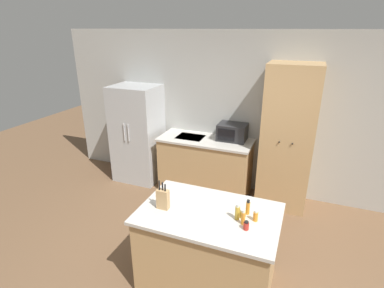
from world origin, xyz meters
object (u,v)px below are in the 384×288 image
at_px(pantry_cabinet, 287,139).
at_px(fire_extinguisher, 115,164).
at_px(refrigerator, 138,134).
at_px(spice_bottle_green_herb, 256,216).
at_px(spice_bottle_short_red, 243,217).
at_px(spice_bottle_orange_cap, 248,207).
at_px(knife_block, 163,199).
at_px(spice_bottle_amber_oil, 243,214).
at_px(spice_bottle_pale_salt, 246,226).
at_px(microwave, 232,132).
at_px(spice_bottle_tall_dark, 237,212).

distance_m(pantry_cabinet, fire_extinguisher, 3.23).
height_order(refrigerator, spice_bottle_green_herb, refrigerator).
distance_m(spice_bottle_green_herb, fire_extinguisher, 3.60).
bearing_deg(spice_bottle_short_red, fire_extinguisher, 145.98).
relative_size(refrigerator, spice_bottle_orange_cap, 10.90).
bearing_deg(fire_extinguisher, pantry_cabinet, 0.82).
distance_m(spice_bottle_short_red, fire_extinguisher, 3.57).
bearing_deg(spice_bottle_orange_cap, knife_block, -165.16).
bearing_deg(knife_block, spice_bottle_amber_oil, 10.58).
distance_m(knife_block, spice_bottle_pale_salt, 0.86).
xyz_separation_m(knife_block, spice_bottle_amber_oil, (0.79, 0.15, -0.07)).
bearing_deg(spice_bottle_green_herb, microwave, 110.49).
bearing_deg(pantry_cabinet, spice_bottle_green_herb, -93.27).
xyz_separation_m(microwave, fire_extinguisher, (-2.24, -0.14, -0.89)).
bearing_deg(pantry_cabinet, spice_bottle_amber_oil, -97.10).
bearing_deg(spice_bottle_tall_dark, refrigerator, 139.96).
bearing_deg(spice_bottle_green_herb, refrigerator, 142.56).
height_order(spice_bottle_pale_salt, fire_extinguisher, spice_bottle_pale_salt).
height_order(spice_bottle_amber_oil, spice_bottle_green_herb, spice_bottle_green_herb).
bearing_deg(spice_bottle_amber_oil, spice_bottle_pale_salt, -68.03).
bearing_deg(fire_extinguisher, knife_block, -43.82).
height_order(spice_bottle_short_red, fire_extinguisher, spice_bottle_short_red).
bearing_deg(spice_bottle_green_herb, fire_extinguisher, 148.14).
distance_m(pantry_cabinet, spice_bottle_pale_salt, 2.08).
xyz_separation_m(pantry_cabinet, spice_bottle_orange_cap, (-0.20, -1.82, -0.12)).
bearing_deg(spice_bottle_short_red, microwave, 107.17).
distance_m(microwave, spice_bottle_tall_dark, 2.11).
relative_size(microwave, spice_bottle_short_red, 2.94).
height_order(refrigerator, spice_bottle_pale_salt, refrigerator).
xyz_separation_m(microwave, spice_bottle_green_herb, (0.74, -1.99, -0.11)).
bearing_deg(spice_bottle_short_red, spice_bottle_green_herb, 42.56).
bearing_deg(spice_bottle_amber_oil, refrigerator, 141.29).
bearing_deg(spice_bottle_amber_oil, spice_bottle_orange_cap, 64.61).
distance_m(refrigerator, pantry_cabinet, 2.55).
relative_size(refrigerator, spice_bottle_short_red, 11.16).
bearing_deg(spice_bottle_green_herb, spice_bottle_orange_cap, 137.57).
relative_size(microwave, spice_bottle_pale_salt, 5.25).
xyz_separation_m(microwave, spice_bottle_amber_oil, (0.62, -1.98, -0.13)).
bearing_deg(knife_block, spice_bottle_pale_salt, -2.00).
relative_size(pantry_cabinet, fire_extinguisher, 5.73).
bearing_deg(spice_bottle_orange_cap, refrigerator, 142.77).
xyz_separation_m(spice_bottle_tall_dark, spice_bottle_green_herb, (0.17, 0.04, -0.02)).
bearing_deg(knife_block, pantry_cabinet, 63.29).
xyz_separation_m(microwave, spice_bottle_orange_cap, (0.65, -1.91, -0.09)).
bearing_deg(refrigerator, spice_bottle_green_herb, -37.44).
distance_m(refrigerator, knife_block, 2.51).
relative_size(pantry_cabinet, spice_bottle_green_herb, 19.02).
bearing_deg(fire_extinguisher, spice_bottle_short_red, -34.02).
xyz_separation_m(spice_bottle_amber_oil, spice_bottle_pale_salt, (0.07, -0.18, 0.00)).
height_order(pantry_cabinet, spice_bottle_pale_salt, pantry_cabinet).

